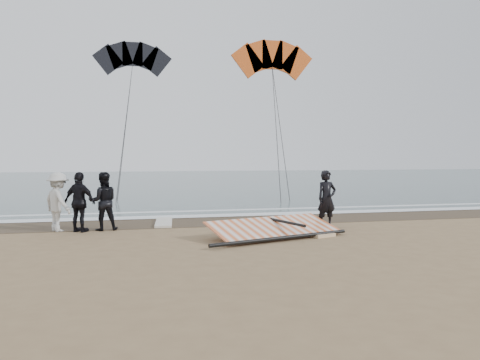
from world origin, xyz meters
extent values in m
plane|color=#8C704C|center=(0.00, 0.00, 0.00)|extent=(120.00, 120.00, 0.00)
cube|color=#233838|center=(0.00, 33.00, 0.01)|extent=(120.00, 54.00, 0.02)
cube|color=#4C3D2B|center=(0.00, 4.50, 0.01)|extent=(120.00, 2.80, 0.01)
cube|color=white|center=(0.00, 5.90, 0.03)|extent=(120.00, 0.90, 0.01)
cube|color=white|center=(0.00, 7.60, 0.03)|extent=(120.00, 0.45, 0.01)
imported|color=black|center=(2.79, 2.18, 0.97)|extent=(0.77, 0.58, 1.94)
cube|color=silver|center=(1.58, 1.49, 0.05)|extent=(1.54, 2.61, 0.10)
cube|color=beige|center=(-2.55, 4.20, 0.04)|extent=(0.75, 2.19, 0.09)
imported|color=black|center=(-4.56, 3.18, 0.95)|extent=(1.02, 0.85, 1.90)
imported|color=black|center=(-5.26, 2.98, 0.96)|extent=(1.20, 0.99, 1.92)
imported|color=silver|center=(-5.96, 3.28, 0.95)|extent=(1.32, 1.40, 1.90)
cube|color=black|center=(0.32, 1.35, 0.05)|extent=(2.81, 1.47, 0.11)
cube|color=orange|center=(0.52, 0.75, 0.30)|extent=(4.29, 2.71, 0.42)
cylinder|color=black|center=(0.52, -0.03, 0.11)|extent=(4.45, 1.53, 0.11)
cylinder|color=black|center=(0.82, 0.75, 0.45)|extent=(0.70, 1.93, 0.08)
cylinder|color=#262626|center=(4.78, 14.63, 4.38)|extent=(0.04, 0.04, 13.20)
cylinder|color=#262626|center=(5.21, 15.23, 4.38)|extent=(0.04, 0.04, 12.21)
cylinder|color=#262626|center=(-4.08, 20.69, 5.13)|extent=(0.04, 0.04, 18.57)
cylinder|color=#262626|center=(-4.08, 19.93, 5.13)|extent=(0.04, 0.04, 19.86)
camera|label=1|loc=(-3.51, -12.55, 2.44)|focal=35.00mm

